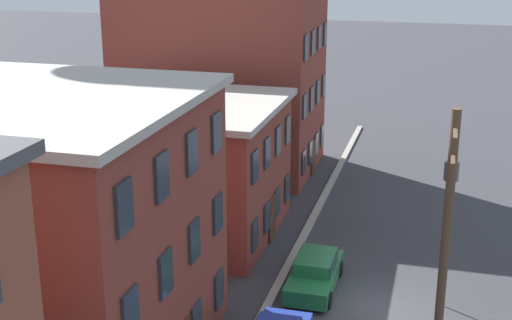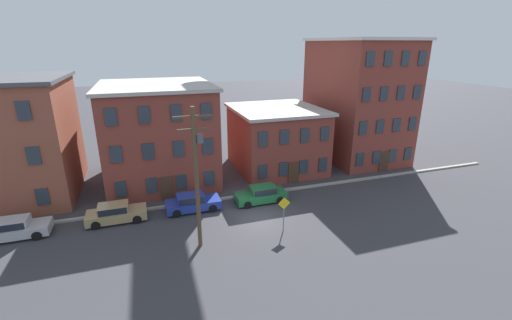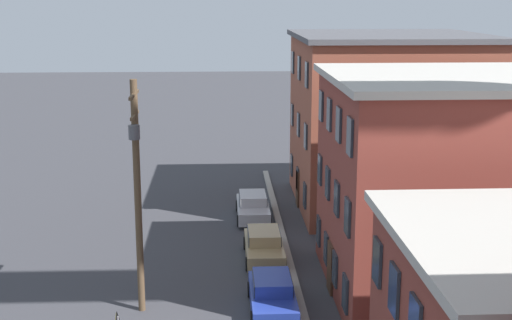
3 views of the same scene
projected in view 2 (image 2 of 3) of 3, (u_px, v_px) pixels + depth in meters
ground_plane at (259, 220)px, 26.72m from camera, size 200.00×200.00×0.00m
kerb_strip at (243, 196)px, 30.73m from camera, size 56.00×0.36×0.16m
apartment_corner at (0, 140)px, 29.25m from camera, size 11.60×11.04×10.48m
apartment_midblock at (159, 132)px, 33.70m from camera, size 10.46×11.80×9.48m
apartment_far at (276, 138)px, 36.89m from camera, size 9.00×9.87×6.67m
apartment_annex at (357, 100)px, 40.02m from camera, size 8.65×12.30×13.64m
car_silver at (14, 228)px, 24.08m from camera, size 4.40×1.92×1.43m
car_tan at (116, 212)px, 26.29m from camera, size 4.40×1.92×1.43m
car_blue at (192, 202)px, 28.03m from camera, size 4.40×1.92×1.43m
car_green at (261, 194)px, 29.55m from camera, size 4.40×1.92×1.43m
caution_sign at (284, 208)px, 24.54m from camera, size 1.04×0.08×2.77m
utility_pole at (197, 172)px, 21.66m from camera, size 2.40×0.44×9.52m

